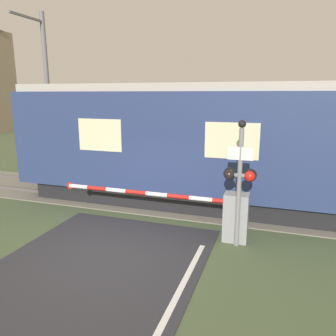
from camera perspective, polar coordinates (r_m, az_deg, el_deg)
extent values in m
plane|color=#475638|center=(7.99, -9.78, -14.36)|extent=(80.00, 80.00, 0.00)
cube|color=slate|center=(11.44, -0.16, -5.59)|extent=(36.00, 3.20, 0.03)
cube|color=#595451|center=(10.77, -1.39, -6.41)|extent=(36.00, 0.08, 0.10)
cube|color=#595451|center=(12.07, 0.93, -4.28)|extent=(36.00, 0.08, 0.10)
cube|color=black|center=(10.87, 11.54, -5.27)|extent=(13.52, 2.36, 0.60)
cube|color=navy|center=(10.45, 11.99, 4.40)|extent=(14.69, 2.77, 3.09)
cube|color=#ADA89E|center=(10.35, 12.43, 13.57)|extent=(14.40, 2.55, 0.24)
cube|color=beige|center=(9.05, 11.02, 4.66)|extent=(1.47, 0.02, 0.99)
cube|color=beige|center=(10.37, -11.80, 5.64)|extent=(1.47, 0.02, 0.99)
cube|color=gray|center=(8.41, 11.72, -8.42)|extent=(0.60, 0.44, 1.23)
cylinder|color=gray|center=(8.28, 11.85, -5.89)|extent=(0.16, 0.16, 0.18)
cylinder|color=red|center=(8.32, 9.78, -5.72)|extent=(0.60, 0.11, 0.11)
cylinder|color=white|center=(8.42, 5.73, -5.36)|extent=(0.60, 0.11, 0.11)
cylinder|color=red|center=(8.56, 1.79, -4.99)|extent=(0.60, 0.11, 0.11)
cylinder|color=white|center=(8.74, -1.99, -4.61)|extent=(0.60, 0.11, 0.11)
cylinder|color=red|center=(8.96, -5.60, -4.23)|extent=(0.60, 0.11, 0.11)
cylinder|color=white|center=(9.22, -9.02, -3.85)|extent=(0.60, 0.11, 0.11)
cylinder|color=red|center=(9.50, -12.25, -3.48)|extent=(0.60, 0.11, 0.11)
cylinder|color=white|center=(9.81, -15.28, -3.12)|extent=(0.60, 0.11, 0.11)
cylinder|color=red|center=(9.98, -16.71, -2.95)|extent=(0.20, 0.02, 0.20)
cylinder|color=gray|center=(7.90, 12.24, -3.62)|extent=(0.11, 0.11, 2.86)
cube|color=gray|center=(7.81, 12.36, -1.20)|extent=(0.59, 0.07, 0.07)
sphere|color=black|center=(7.79, 10.60, -1.16)|extent=(0.24, 0.24, 0.24)
sphere|color=red|center=(7.74, 14.05, -1.41)|extent=(0.24, 0.24, 0.24)
cylinder|color=black|center=(7.89, 10.71, -0.97)|extent=(0.30, 0.06, 0.30)
cylinder|color=black|center=(7.85, 14.12, -1.22)|extent=(0.30, 0.06, 0.30)
cube|color=white|center=(7.66, 12.51, 2.47)|extent=(0.59, 0.02, 0.30)
sphere|color=black|center=(7.62, 12.79, 7.51)|extent=(0.18, 0.18, 0.18)
cylinder|color=slate|center=(15.46, -20.13, 11.48)|extent=(0.20, 0.20, 6.94)
cube|color=slate|center=(15.05, -23.39, 23.01)|extent=(0.10, 1.80, 0.08)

